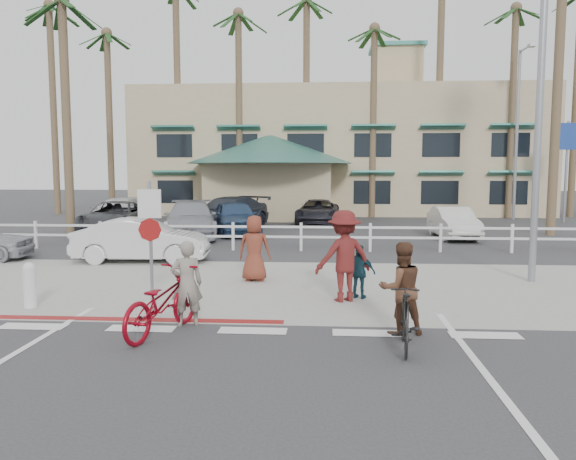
# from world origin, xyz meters

# --- Properties ---
(ground) EXTENTS (140.00, 140.00, 0.00)m
(ground) POSITION_xyz_m (0.00, 0.00, 0.00)
(ground) COLOR #333335
(bike_path) EXTENTS (12.00, 16.00, 0.01)m
(bike_path) POSITION_xyz_m (0.00, -2.00, 0.00)
(bike_path) COLOR #333335
(bike_path) RESTS_ON ground
(sidewalk_plaza) EXTENTS (22.00, 7.00, 0.01)m
(sidewalk_plaza) POSITION_xyz_m (0.00, 4.50, 0.01)
(sidewalk_plaza) COLOR gray
(sidewalk_plaza) RESTS_ON ground
(cross_street) EXTENTS (40.00, 5.00, 0.01)m
(cross_street) POSITION_xyz_m (0.00, 8.50, 0.00)
(cross_street) COLOR #333335
(cross_street) RESTS_ON ground
(parking_lot) EXTENTS (50.00, 16.00, 0.01)m
(parking_lot) POSITION_xyz_m (0.00, 18.00, 0.00)
(parking_lot) COLOR #333335
(parking_lot) RESTS_ON ground
(curb_red) EXTENTS (7.00, 0.25, 0.02)m
(curb_red) POSITION_xyz_m (-3.00, 1.20, 0.01)
(curb_red) COLOR maroon
(curb_red) RESTS_ON ground
(rail_fence) EXTENTS (29.40, 0.16, 1.00)m
(rail_fence) POSITION_xyz_m (0.50, 10.50, 0.50)
(rail_fence) COLOR silver
(rail_fence) RESTS_ON ground
(building) EXTENTS (28.00, 16.00, 11.30)m
(building) POSITION_xyz_m (2.00, 31.00, 5.65)
(building) COLOR tan
(building) RESTS_ON ground
(sign_post) EXTENTS (0.50, 0.10, 2.90)m
(sign_post) POSITION_xyz_m (-2.30, 2.20, 1.45)
(sign_post) COLOR gray
(sign_post) RESTS_ON ground
(bollard_0) EXTENTS (0.26, 0.26, 0.95)m
(bollard_0) POSITION_xyz_m (-4.80, 2.00, 0.47)
(bollard_0) COLOR silver
(bollard_0) RESTS_ON ground
(streetlight_0) EXTENTS (0.60, 2.00, 9.00)m
(streetlight_0) POSITION_xyz_m (6.50, 5.50, 4.50)
(streetlight_0) COLOR gray
(streetlight_0) RESTS_ON ground
(streetlight_1) EXTENTS (0.60, 2.00, 9.50)m
(streetlight_1) POSITION_xyz_m (12.00, 24.00, 4.75)
(streetlight_1) COLOR gray
(streetlight_1) RESTS_ON ground
(info_sign) EXTENTS (1.20, 0.16, 5.60)m
(info_sign) POSITION_xyz_m (14.00, 22.00, 2.80)
(info_sign) COLOR navy
(info_sign) RESTS_ON ground
(palm_0) EXTENTS (4.00, 4.00, 15.00)m
(palm_0) POSITION_xyz_m (-16.00, 26.00, 7.50)
(palm_0) COLOR #153715
(palm_0) RESTS_ON ground
(palm_1) EXTENTS (4.00, 4.00, 13.00)m
(palm_1) POSITION_xyz_m (-12.00, 25.00, 6.50)
(palm_1) COLOR #153715
(palm_1) RESTS_ON ground
(palm_2) EXTENTS (4.00, 4.00, 16.00)m
(palm_2) POSITION_xyz_m (-8.00, 26.00, 8.00)
(palm_2) COLOR #153715
(palm_2) RESTS_ON ground
(palm_3) EXTENTS (4.00, 4.00, 14.00)m
(palm_3) POSITION_xyz_m (-4.00, 25.00, 7.00)
(palm_3) COLOR #153715
(palm_3) RESTS_ON ground
(palm_4) EXTENTS (4.00, 4.00, 15.00)m
(palm_4) POSITION_xyz_m (0.00, 26.00, 7.50)
(palm_4) COLOR #153715
(palm_4) RESTS_ON ground
(palm_5) EXTENTS (4.00, 4.00, 13.00)m
(palm_5) POSITION_xyz_m (4.00, 25.00, 6.50)
(palm_5) COLOR #153715
(palm_5) RESTS_ON ground
(palm_6) EXTENTS (4.00, 4.00, 17.00)m
(palm_6) POSITION_xyz_m (8.00, 26.00, 8.50)
(palm_6) COLOR #153715
(palm_6) RESTS_ON ground
(palm_7) EXTENTS (4.00, 4.00, 14.00)m
(palm_7) POSITION_xyz_m (12.00, 25.00, 7.00)
(palm_7) COLOR #153715
(palm_7) RESTS_ON ground
(palm_10) EXTENTS (4.00, 4.00, 12.00)m
(palm_10) POSITION_xyz_m (-10.00, 15.00, 6.00)
(palm_10) COLOR #153715
(palm_10) RESTS_ON ground
(palm_11) EXTENTS (4.00, 4.00, 14.00)m
(palm_11) POSITION_xyz_m (11.00, 16.00, 7.00)
(palm_11) COLOR #153715
(palm_11) RESTS_ON ground
(bike_red) EXTENTS (1.36, 2.28, 1.13)m
(bike_red) POSITION_xyz_m (-1.54, 0.34, 0.57)
(bike_red) COLOR maroon
(bike_red) RESTS_ON ground
(rider_red) EXTENTS (0.66, 0.54, 1.57)m
(rider_red) POSITION_xyz_m (-1.24, 0.89, 0.78)
(rider_red) COLOR gray
(rider_red) RESTS_ON ground
(bike_black) EXTENTS (0.62, 1.64, 0.96)m
(bike_black) POSITION_xyz_m (2.53, -0.21, 0.48)
(bike_black) COLOR black
(bike_black) RESTS_ON ground
(rider_black) EXTENTS (0.90, 0.77, 1.61)m
(rider_black) POSITION_xyz_m (2.57, 0.63, 0.80)
(rider_black) COLOR #553321
(rider_black) RESTS_ON ground
(pedestrian_a) EXTENTS (1.47, 1.19, 1.98)m
(pedestrian_a) POSITION_xyz_m (1.66, 3.02, 0.99)
(pedestrian_a) COLOR #5A1817
(pedestrian_a) RESTS_ON ground
(pedestrian_child) EXTENTS (0.76, 0.54, 1.20)m
(pedestrian_child) POSITION_xyz_m (2.02, 3.27, 0.60)
(pedestrian_child) COLOR #123340
(pedestrian_child) RESTS_ON ground
(pedestrian_b) EXTENTS (0.86, 0.58, 1.69)m
(pedestrian_b) POSITION_xyz_m (-0.54, 5.09, 0.85)
(pedestrian_b) COLOR brown
(pedestrian_b) RESTS_ON ground
(car_white_sedan) EXTENTS (4.18, 1.72, 1.34)m
(car_white_sedan) POSITION_xyz_m (-4.41, 7.86, 0.67)
(car_white_sedan) COLOR silver
(car_white_sedan) RESTS_ON ground
(lot_car_0) EXTENTS (2.94, 5.40, 1.44)m
(lot_car_0) POSITION_xyz_m (-8.14, 15.40, 0.72)
(lot_car_0) COLOR #303237
(lot_car_0) RESTS_ON ground
(lot_car_1) EXTENTS (3.19, 5.54, 1.51)m
(lot_car_1) POSITION_xyz_m (-4.43, 14.25, 0.75)
(lot_car_1) COLOR gray
(lot_car_1) RESTS_ON ground
(lot_car_2) EXTENTS (3.12, 4.75, 1.50)m
(lot_car_2) POSITION_xyz_m (-2.74, 15.45, 0.75)
(lot_car_2) COLOR navy
(lot_car_2) RESTS_ON ground
(lot_car_3) EXTENTS (1.54, 4.00, 1.30)m
(lot_car_3) POSITION_xyz_m (6.53, 14.59, 0.65)
(lot_car_3) COLOR silver
(lot_car_3) RESTS_ON ground
(lot_car_4) EXTENTS (2.09, 4.83, 1.38)m
(lot_car_4) POSITION_xyz_m (-9.38, 19.19, 0.69)
(lot_car_4) COLOR silver
(lot_car_4) RESTS_ON ground
(lot_car_5) EXTENTS (2.33, 4.74, 1.29)m
(lot_car_5) POSITION_xyz_m (0.84, 20.30, 0.65)
(lot_car_5) COLOR #222129
(lot_car_5) RESTS_ON ground
(lot_car_6) EXTENTS (4.10, 5.75, 1.55)m
(lot_car_6) POSITION_xyz_m (-3.45, 17.53, 0.77)
(lot_car_6) COLOR #282D37
(lot_car_6) RESTS_ON ground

